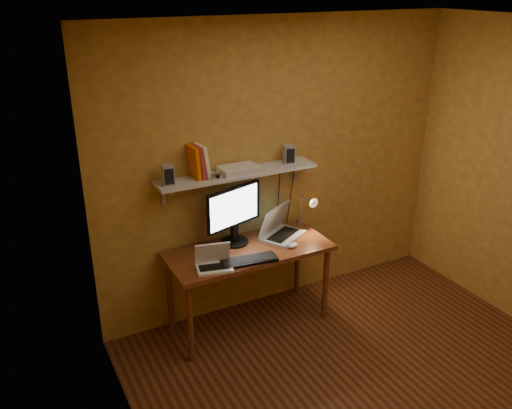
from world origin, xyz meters
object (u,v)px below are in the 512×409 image
monitor (234,212)px  keyboard (249,260)px  speaker_right (289,154)px  laptop (279,228)px  desk_lamp (308,207)px  speaker_left (168,175)px  router (239,170)px  wall_shelf (238,174)px  shelf_camera (217,176)px  desk (249,258)px  mouse (293,245)px  netbook (213,261)px

monitor → keyboard: 0.46m
speaker_right → laptop: bearing=-132.2°
desk_lamp → speaker_left: speaker_left is taller
speaker_right → router: 0.50m
keyboard → wall_shelf: bearing=83.8°
keyboard → shelf_camera: 0.73m
desk → desk_lamp: (0.66, 0.13, 0.29)m
mouse → shelf_camera: (-0.57, 0.27, 0.63)m
monitor → laptop: monitor is taller
speaker_left → desk: bearing=-8.7°
speaker_right → shelf_camera: 0.73m
netbook → speaker_right: speaker_right is taller
desk_lamp → laptop: bearing=-176.0°
desk → keyboard: 0.25m
netbook → speaker_left: speaker_left is taller
wall_shelf → speaker_left: size_ratio=8.71×
laptop → speaker_right: size_ratio=2.96×
netbook → keyboard: (0.29, -0.05, -0.04)m
desk → wall_shelf: size_ratio=1.00×
wall_shelf → netbook: 0.76m
mouse → desk: bearing=138.6°
speaker_left → shelf_camera: bearing=-1.1°
keyboard → speaker_right: (0.60, 0.41, 0.69)m
mouse → shelf_camera: bearing=136.6°
wall_shelf → mouse: size_ratio=14.99×
netbook → speaker_left: (-0.22, 0.33, 0.65)m
router → speaker_right: bearing=2.9°
netbook → mouse: bearing=13.6°
wall_shelf → router: (0.00, -0.01, 0.04)m
desk → wall_shelf: 0.72m
desk → speaker_left: (-0.61, 0.18, 0.79)m
router → monitor: bearing=-160.9°
shelf_camera → router: size_ratio=0.29×
netbook → monitor: bearing=56.3°
laptop → netbook: laptop is taller
laptop → keyboard: (-0.45, -0.31, -0.06)m
keyboard → speaker_left: (-0.51, 0.38, 0.69)m
laptop → mouse: (-0.01, -0.25, -0.06)m
keyboard → desk_lamp: 0.85m
desk → keyboard: bearing=-116.6°
netbook → shelf_camera: bearing=71.7°
mouse → shelf_camera: size_ratio=1.00×
monitor → keyboard: bearing=-113.7°
shelf_camera → speaker_left: bearing=171.1°
speaker_right → desk: bearing=-144.6°
netbook → speaker_right: (0.89, 0.36, 0.65)m
desk_lamp → shelf_camera: (-0.88, -0.01, 0.44)m
netbook → keyboard: size_ratio=0.68×
shelf_camera → router: 0.23m
netbook → desk_lamp: desk_lamp is taller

